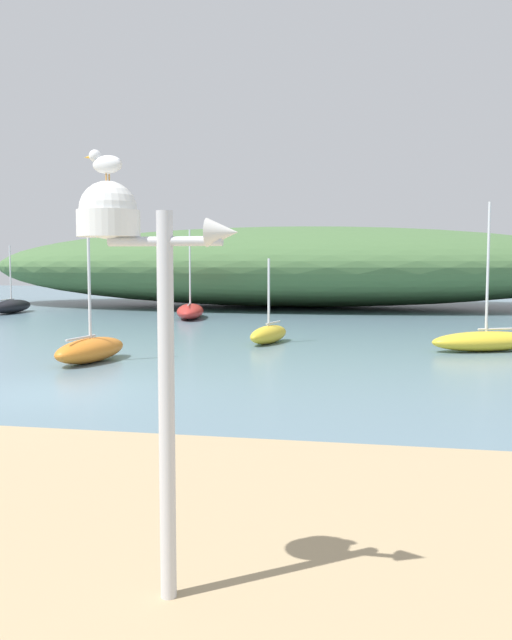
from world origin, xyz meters
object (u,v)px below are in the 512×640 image
object	(u,v)px
sailboat_centre_water	(91,349)
seagull_on_radar	(105,163)
sailboat_far_left	(269,334)
mast_structure	(130,264)
sailboat_off_point	(190,311)
sailboat_inner_mooring	(486,340)
sailboat_east_reach	(11,306)

from	to	relation	value
sailboat_centre_water	seagull_on_radar	bearing A→B (deg)	-64.53
sailboat_far_left	mast_structure	bearing A→B (deg)	-83.43
sailboat_off_point	sailboat_inner_mooring	world-z (taller)	sailboat_inner_mooring
sailboat_off_point	sailboat_inner_mooring	xyz separation A→B (m)	(12.32, -9.93, -0.04)
mast_structure	seagull_on_radar	distance (m)	0.75
mast_structure	sailboat_centre_water	xyz separation A→B (m)	(-6.04, 12.30, -2.34)
mast_structure	sailboat_inner_mooring	bearing A→B (deg)	73.81
sailboat_east_reach	sailboat_inner_mooring	xyz separation A→B (m)	(22.76, -11.49, -0.04)
sailboat_off_point	sailboat_far_left	xyz separation A→B (m)	(5.47, -9.23, -0.05)
sailboat_off_point	seagull_on_radar	bearing A→B (deg)	-74.68
mast_structure	sailboat_inner_mooring	distance (m)	17.55
mast_structure	seagull_on_radar	bearing A→B (deg)	179.20
sailboat_off_point	sailboat_east_reach	bearing A→B (deg)	171.53
sailboat_off_point	sailboat_far_left	bearing A→B (deg)	-59.34
sailboat_east_reach	sailboat_far_left	bearing A→B (deg)	-34.12
sailboat_centre_water	sailboat_inner_mooring	xyz separation A→B (m)	(10.88, 4.40, -0.02)
sailboat_inner_mooring	sailboat_far_left	bearing A→B (deg)	174.12
seagull_on_radar	sailboat_far_left	distance (m)	17.77
seagull_on_radar	sailboat_inner_mooring	size ratio (longest dim) A/B	0.07
seagull_on_radar	sailboat_inner_mooring	world-z (taller)	sailboat_inner_mooring
sailboat_centre_water	sailboat_east_reach	distance (m)	19.84
sailboat_centre_water	sailboat_inner_mooring	world-z (taller)	sailboat_inner_mooring
sailboat_off_point	sailboat_inner_mooring	distance (m)	15.83
sailboat_inner_mooring	sailboat_far_left	distance (m)	6.89
sailboat_off_point	mast_structure	bearing A→B (deg)	-74.32
mast_structure	sailboat_far_left	distance (m)	17.68
seagull_on_radar	sailboat_east_reach	xyz separation A→B (m)	(-17.74, 28.18, -3.05)
mast_structure	sailboat_off_point	size ratio (longest dim) A/B	0.70
seagull_on_radar	sailboat_centre_water	xyz separation A→B (m)	(-5.86, 12.30, -3.07)
sailboat_inner_mooring	sailboat_off_point	bearing A→B (deg)	141.14
sailboat_centre_water	sailboat_east_reach	bearing A→B (deg)	126.79
seagull_on_radar	mast_structure	bearing A→B (deg)	-0.80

